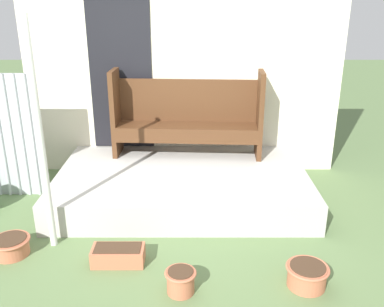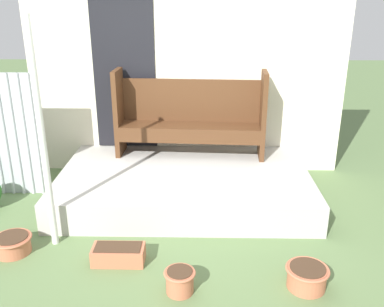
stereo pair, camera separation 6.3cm
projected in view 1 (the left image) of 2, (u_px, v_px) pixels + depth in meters
The scene contains 9 objects.
ground_plane at pixel (171, 237), 4.34m from camera, with size 24.00×24.00×0.00m, color #5B7547.
porch_slab at pixel (184, 185), 5.11m from camera, with size 2.93×1.78×0.35m.
house_wall at pixel (182, 76), 5.57m from camera, with size 4.13×0.08×2.60m.
support_post at pixel (42, 140), 3.84m from camera, with size 0.06×0.06×2.18m.
bench at pixel (189, 114), 5.43m from camera, with size 1.90×0.50×1.09m.
flower_pot_left at pixel (13, 245), 4.04m from camera, with size 0.37×0.37×0.17m.
flower_pot_middle at pixel (182, 280), 3.52m from camera, with size 0.27×0.27×0.21m.
flower_pot_right at pixel (308, 275), 3.59m from camera, with size 0.37×0.37×0.20m.
planter_box_rect at pixel (120, 255), 3.91m from camera, with size 0.48×0.23×0.17m.
Camera 1 is at (0.23, -3.75, 2.35)m, focal length 40.00 mm.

